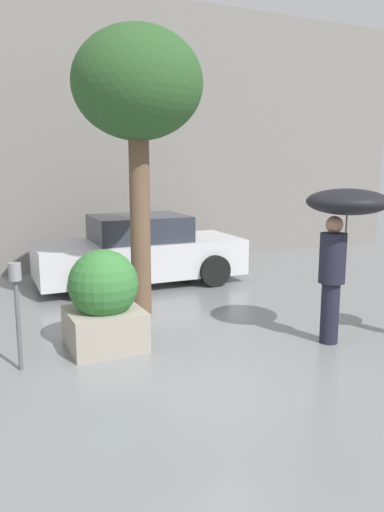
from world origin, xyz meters
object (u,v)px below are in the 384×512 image
at_px(person_adult, 343,222).
at_px(parking_meter, 16,294).
at_px(parked_car_near, 139,252).
at_px(planter_box, 104,301).
at_px(street_tree, 138,90).

bearing_deg(person_adult, parking_meter, -167.89).
bearing_deg(parked_car_near, planter_box, 155.30).
xyz_separation_m(planter_box, parked_car_near, (1.59, 3.17, 0.00)).
bearing_deg(person_adult, street_tree, 153.37).
xyz_separation_m(person_adult, parking_meter, (-3.91, 0.85, -0.70)).
relative_size(person_adult, street_tree, 0.47).
bearing_deg(planter_box, parking_meter, -165.01).
height_order(planter_box, parked_car_near, parked_car_near).
distance_m(person_adult, street_tree, 3.52).
distance_m(parked_car_near, street_tree, 3.47).
relative_size(parked_car_near, street_tree, 0.94).
relative_size(person_adult, parked_car_near, 0.50).
bearing_deg(street_tree, planter_box, -127.60).
bearing_deg(street_tree, person_adult, -51.04).
distance_m(person_adult, parked_car_near, 4.59).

